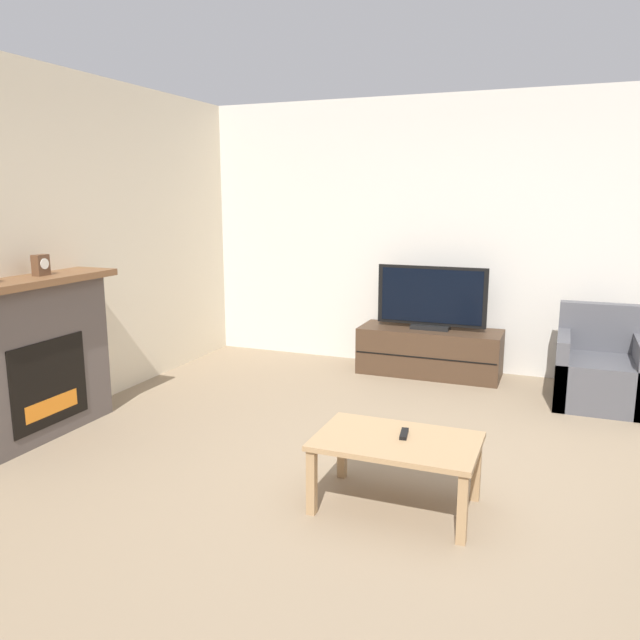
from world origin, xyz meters
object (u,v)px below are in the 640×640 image
Objects in this scene: coffee_table at (397,448)px; armchair at (599,372)px; tv_stand at (430,352)px; remote at (404,434)px; tv at (431,300)px; fireplace at (32,358)px; mantel_clock at (41,265)px.

armchair is at bearing 64.68° from coffee_table.
tv_stand is 2.71m from remote.
coffee_table is at bearing -82.06° from tv_stand.
tv is at bearing 167.76° from armchair.
remote is at bearing -115.38° from armchair.
tv is 6.89× the size of remote.
mantel_clock is (0.02, 0.14, 0.65)m from fireplace.
mantel_clock is 0.97× the size of remote.
tv is at bearing 49.10° from fireplace.
mantel_clock reaches higher than tv_stand.
fireplace reaches higher than tv_stand.
fireplace is at bearing 171.64° from remote.
tv is 1.18× the size of coffee_table.
mantel_clock is 0.14× the size of tv.
tv_stand is at bearing 167.68° from armchair.
armchair is 5.29× the size of remote.
coffee_table is (2.70, -0.05, -0.25)m from fireplace.
armchair is at bearing -12.24° from tv.
armchair is 0.91× the size of coffee_table.
tv is at bearing 47.81° from mantel_clock.
coffee_table is (2.68, -0.19, -0.90)m from mantel_clock.
armchair reaches higher than remote.
fireplace is at bearing -148.53° from armchair.
armchair is at bearing 56.05° from remote.
tv is (2.32, 2.68, 0.15)m from fireplace.
fireplace is 0.67m from mantel_clock.
tv_stand is (2.32, 2.68, -0.37)m from fireplace.
armchair is 2.59m from remote.
armchair is at bearing 31.47° from fireplace.
remote is at bearing -81.32° from tv.
coffee_table is (-1.14, -2.40, 0.08)m from armchair.
tv_stand is (2.30, 2.54, -1.02)m from mantel_clock.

